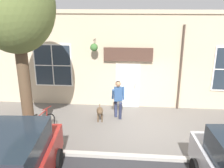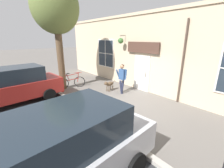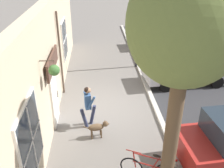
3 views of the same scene
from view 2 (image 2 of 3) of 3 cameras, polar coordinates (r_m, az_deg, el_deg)
ground_plane at (r=7.49m, az=4.42°, el=-7.05°), size 90.00×90.00×0.00m
storefront_facade at (r=8.69m, az=16.03°, el=11.07°), size 0.95×18.00×4.46m
pedestrian_walking at (r=8.45m, az=3.85°, el=3.05°), size 0.64×0.55×1.69m
dog_on_leash at (r=8.92m, az=-1.10°, el=0.01°), size 0.97×0.36×0.67m
street_tree_by_curb at (r=9.57m, az=-20.86°, el=25.13°), size 2.60×2.34×6.11m
leaning_bicycle at (r=9.88m, az=-15.20°, el=0.77°), size 1.65×0.66×1.00m
parked_car_nearest_curb at (r=8.56m, az=-33.24°, el=-0.50°), size 4.42×2.19×1.75m
parked_car_mid_block at (r=3.40m, az=-18.65°, el=-23.74°), size 4.42×2.19×1.75m
fire_hydrant at (r=9.31m, az=-18.73°, el=-0.44°), size 0.34×0.20×0.77m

